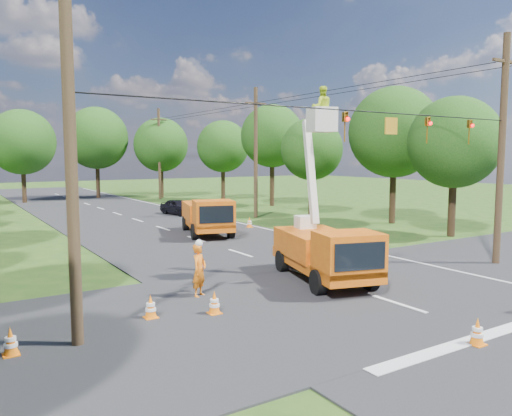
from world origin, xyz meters
TOP-DOWN VIEW (x-y plane):
  - ground at (0.00, 20.00)m, footprint 140.00×140.00m
  - road_main at (0.00, 20.00)m, footprint 12.00×100.00m
  - road_cross at (0.00, 2.00)m, footprint 56.00×10.00m
  - stop_bar at (0.00, -3.20)m, footprint 9.00×0.45m
  - edge_line at (5.60, 20.00)m, footprint 0.12×90.00m
  - bucket_truck at (-0.00, 3.67)m, footprint 3.62×6.15m
  - second_truck at (1.37, 16.20)m, footprint 3.87×6.44m
  - ground_worker at (-4.97, 4.31)m, footprint 0.79×0.75m
  - distant_car at (4.11, 26.85)m, footprint 2.17×4.00m
  - traffic_cone_0 at (-1.01, -3.43)m, footprint 0.38×0.38m
  - traffic_cone_2 at (2.08, 8.62)m, footprint 0.38×0.38m
  - traffic_cone_3 at (3.62, 10.90)m, footprint 0.38×0.38m
  - traffic_cone_4 at (-5.43, 2.34)m, footprint 0.38×0.38m
  - traffic_cone_5 at (-7.20, 2.98)m, footprint 0.38×0.38m
  - traffic_cone_6 at (-11.01, 2.12)m, footprint 0.38×0.38m
  - traffic_cone_7 at (5.11, 17.42)m, footprint 0.38×0.38m
  - traffic_cone_8 at (1.32, 2.39)m, footprint 0.38×0.38m
  - pole_right_near at (8.50, 2.00)m, footprint 1.80×0.30m
  - pole_right_mid at (8.50, 22.00)m, footprint 1.80×0.30m
  - pole_right_far at (8.50, 42.00)m, footprint 1.80×0.30m
  - pole_left at (-9.50, 2.00)m, footprint 0.30×0.30m
  - signal_span at (2.23, 1.99)m, footprint 18.00×0.29m
  - tree_right_a at (13.50, 8.00)m, footprint 5.40×5.40m
  - tree_right_b at (15.00, 14.00)m, footprint 6.40×6.40m
  - tree_right_c at (13.20, 21.00)m, footprint 5.00×5.00m
  - tree_right_d at (14.80, 29.00)m, footprint 6.00×6.00m
  - tree_right_e at (13.80, 37.00)m, footprint 5.60×5.60m
  - tree_far_a at (-5.00, 45.00)m, footprint 6.60×6.60m
  - tree_far_b at (3.00, 47.00)m, footprint 7.00×7.00m
  - tree_far_c at (9.50, 44.00)m, footprint 6.20×6.20m

SIDE VIEW (x-z plane):
  - ground at x=0.00m, z-range 0.00..0.00m
  - road_main at x=0.00m, z-range -0.03..0.03m
  - road_cross at x=0.00m, z-range -0.04..0.04m
  - stop_bar at x=0.00m, z-range -0.01..0.01m
  - edge_line at x=5.60m, z-range -0.01..0.01m
  - traffic_cone_0 at x=-1.01m, z-range 0.00..0.71m
  - traffic_cone_2 at x=2.08m, z-range 0.00..0.71m
  - traffic_cone_3 at x=3.62m, z-range 0.00..0.71m
  - traffic_cone_4 at x=-5.43m, z-range 0.00..0.71m
  - traffic_cone_5 at x=-7.20m, z-range 0.00..0.71m
  - traffic_cone_6 at x=-11.01m, z-range 0.00..0.71m
  - traffic_cone_7 at x=5.11m, z-range 0.00..0.71m
  - traffic_cone_8 at x=1.32m, z-range 0.00..0.71m
  - distant_car at x=4.11m, z-range 0.00..1.29m
  - ground_worker at x=-4.97m, z-range 0.00..1.82m
  - second_truck at x=1.37m, z-range 0.05..2.32m
  - bucket_truck at x=0.00m, z-range -2.14..5.25m
  - pole_left at x=-9.50m, z-range 0.00..9.00m
  - pole_right_near at x=8.50m, z-range 0.11..10.11m
  - pole_right_mid at x=8.50m, z-range 0.11..10.11m
  - pole_right_far at x=8.50m, z-range 0.11..10.11m
  - tree_right_c at x=13.20m, z-range 1.40..9.23m
  - tree_right_a at x=13.50m, z-range 1.42..9.70m
  - tree_right_e at x=13.80m, z-range 1.50..10.12m
  - signal_span at x=2.23m, z-range 5.34..6.41m
  - tree_far_c at x=9.50m, z-range 1.47..10.65m
  - tree_far_a at x=-5.00m, z-range 1.44..10.94m
  - tree_right_b at x=15.00m, z-range 1.61..11.26m
  - tree_right_d at x=14.80m, z-range 1.83..11.53m
  - tree_far_b at x=3.00m, z-range 1.65..11.97m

